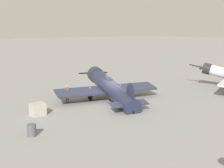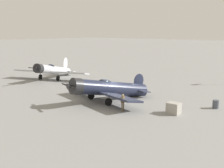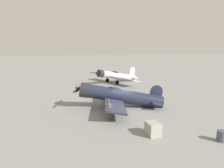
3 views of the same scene
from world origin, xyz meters
name	(u,v)px [view 2 (image 2 of 3)]	position (x,y,z in m)	size (l,w,h in m)	color
ground_plane	(112,100)	(0.00, 0.00, 0.00)	(400.00, 400.00, 0.00)	gray
airplane_foreground	(108,89)	(0.12, 0.50, 1.34)	(10.62, 10.37, 3.24)	#1E2338
airplane_mid_apron	(53,70)	(15.83, -4.25, 1.40)	(11.99, 10.76, 3.27)	#B7BABF
ground_crew_mechanic	(123,101)	(-3.52, 2.57, 1.00)	(0.29, 0.64, 1.65)	brown
equipment_crate	(174,108)	(-7.57, 0.19, 0.52)	(1.16, 0.95, 1.04)	#9E998E
fuel_drum	(216,104)	(-9.86, -4.10, 0.41)	(0.64, 0.64, 0.83)	#474C56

